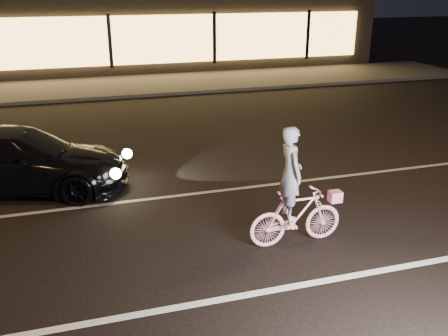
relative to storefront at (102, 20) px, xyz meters
name	(u,v)px	position (x,y,z in m)	size (l,w,h in m)	color
ground	(196,245)	(0.00, -18.97, -2.15)	(90.00, 90.00, 0.00)	black
lane_stripe_near	(223,299)	(0.00, -20.47, -2.14)	(60.00, 0.12, 0.01)	silver
lane_stripe_far	(171,196)	(0.00, -16.97, -2.14)	(60.00, 0.10, 0.01)	gray
sidewalk	(117,86)	(0.00, -5.97, -2.09)	(30.00, 4.00, 0.12)	#383533
storefront	(102,20)	(0.00, 0.00, 0.00)	(25.40, 8.42, 4.20)	black
cyclist	(295,204)	(1.50, -19.34, -1.46)	(1.55, 0.53, 1.95)	#FD4F7F
sedan	(18,161)	(-2.81, -15.76, -1.52)	(4.62, 2.93, 1.25)	black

